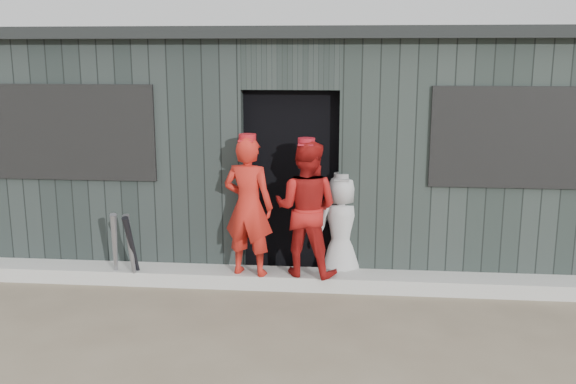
# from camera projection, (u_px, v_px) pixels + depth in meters

# --- Properties ---
(ground) EXTENTS (80.00, 80.00, 0.00)m
(ground) POSITION_uv_depth(u_px,v_px,m) (266.00, 370.00, 4.88)
(ground) COLOR brown
(ground) RESTS_ON ground
(curb) EXTENTS (8.00, 0.36, 0.15)m
(curb) POSITION_uv_depth(u_px,v_px,m) (288.00, 279.00, 6.63)
(curb) COLOR #A8A8A3
(curb) RESTS_ON ground
(bat_left) EXTENTS (0.19, 0.33, 0.81)m
(bat_left) POSITION_uv_depth(u_px,v_px,m) (115.00, 249.00, 6.54)
(bat_left) COLOR gray
(bat_left) RESTS_ON ground
(bat_mid) EXTENTS (0.12, 0.20, 0.79)m
(bat_mid) POSITION_uv_depth(u_px,v_px,m) (131.00, 251.00, 6.52)
(bat_mid) COLOR slate
(bat_mid) RESTS_ON ground
(bat_right) EXTENTS (0.10, 0.37, 0.79)m
(bat_right) POSITION_uv_depth(u_px,v_px,m) (133.00, 251.00, 6.53)
(bat_right) COLOR black
(bat_right) RESTS_ON ground
(player_red_left) EXTENTS (0.58, 0.45, 1.41)m
(player_red_left) POSITION_uv_depth(u_px,v_px,m) (248.00, 207.00, 6.42)
(player_red_left) COLOR red
(player_red_left) RESTS_ON curb
(player_red_right) EXTENTS (0.77, 0.66, 1.37)m
(player_red_right) POSITION_uv_depth(u_px,v_px,m) (306.00, 208.00, 6.43)
(player_red_right) COLOR #9F1513
(player_red_right) RESTS_ON curb
(player_grey_back) EXTENTS (0.64, 0.52, 1.13)m
(player_grey_back) POSITION_uv_depth(u_px,v_px,m) (341.00, 229.00, 6.70)
(player_grey_back) COLOR #ABABAB
(player_grey_back) RESTS_ON ground
(dugout) EXTENTS (8.30, 3.30, 2.62)m
(dugout) POSITION_uv_depth(u_px,v_px,m) (301.00, 141.00, 8.01)
(dugout) COLOR black
(dugout) RESTS_ON ground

